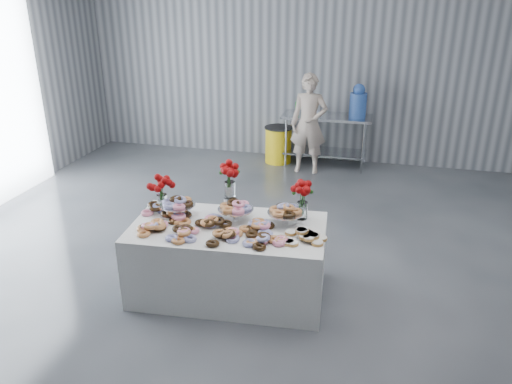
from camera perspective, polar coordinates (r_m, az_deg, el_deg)
ground at (r=5.30m, az=-2.21°, el=-11.04°), size 9.00×9.00×0.00m
room_walls at (r=4.58m, az=-5.93°, el=18.79°), size 8.04×9.04×4.02m
display_table at (r=5.07m, az=-3.16°, el=-7.74°), size 1.98×1.15×0.75m
prep_table at (r=8.69m, az=8.01°, el=6.88°), size 1.50×0.60×0.90m
donut_mounds at (r=4.83m, az=-3.44°, el=-3.72°), size 1.86×0.95×0.09m
cake_stand_left at (r=5.11m, az=-8.95°, el=-1.29°), size 0.36×0.36×0.17m
cake_stand_mid at (r=4.96m, az=-2.34°, el=-1.78°), size 0.36×0.36×0.17m
cake_stand_right at (r=4.89m, az=3.41°, el=-2.18°), size 0.36×0.36×0.17m
danish_pile at (r=4.64m, az=5.42°, el=-4.83°), size 0.48×0.48×0.11m
bouquet_left at (r=5.20m, az=-10.80°, el=0.88°), size 0.26×0.26×0.42m
bouquet_right at (r=4.95m, az=5.37°, el=0.07°), size 0.26×0.26×0.42m
bouquet_center at (r=5.07m, az=-3.03°, el=1.69°), size 0.26×0.26×0.57m
water_jug at (r=8.52m, az=11.59°, el=10.02°), size 0.28×0.28×0.55m
drink_bottles at (r=8.53m, az=5.92°, el=9.57°), size 0.54×0.08×0.27m
person at (r=8.33m, az=6.06°, el=7.75°), size 0.61×0.40×1.65m
trash_barrel at (r=8.89m, az=2.57°, el=5.45°), size 0.50×0.50×0.64m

